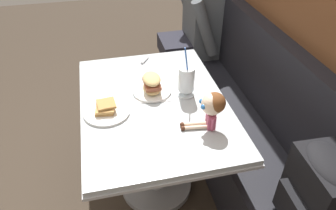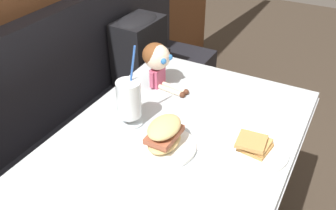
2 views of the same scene
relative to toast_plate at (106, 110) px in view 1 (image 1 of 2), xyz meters
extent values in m
plane|color=#382D23|center=(-0.04, 0.08, -0.76)|extent=(8.00, 8.00, 0.00)
cube|color=brown|center=(-0.04, 1.13, 0.44)|extent=(4.40, 0.08, 2.40)
cube|color=black|center=(-0.04, 0.85, -0.53)|extent=(2.60, 0.48, 0.45)
cube|color=black|center=(-0.04, 1.04, -0.03)|extent=(2.60, 0.10, 0.55)
cube|color=#B2BCC1|center=(-0.04, 0.26, -0.03)|extent=(1.10, 0.80, 0.03)
cube|color=#B7BABF|center=(-0.04, 0.26, -0.05)|extent=(1.11, 0.81, 0.02)
cylinder|color=#A5A8AD|center=(-0.04, 0.26, -0.39)|extent=(0.14, 0.14, 0.65)
cylinder|color=gray|center=(-0.04, 0.26, -0.74)|extent=(0.48, 0.48, 0.04)
cylinder|color=white|center=(0.00, 0.00, -0.01)|extent=(0.25, 0.25, 0.01)
cube|color=#B78447|center=(0.00, -0.01, 0.01)|extent=(0.11, 0.11, 0.01)
cube|color=tan|center=(0.00, -0.01, 0.02)|extent=(0.10, 0.10, 0.01)
cube|color=#B78447|center=(-0.01, 0.00, 0.04)|extent=(0.10, 0.10, 0.01)
cylinder|color=silver|center=(-0.06, 0.46, -0.01)|extent=(0.10, 0.10, 0.01)
cylinder|color=silver|center=(-0.06, 0.46, 0.01)|extent=(0.03, 0.03, 0.03)
cylinder|color=silver|center=(-0.06, 0.46, 0.09)|extent=(0.09, 0.09, 0.14)
cylinder|color=#E0DB6B|center=(-0.06, 0.46, 0.08)|extent=(0.08, 0.08, 0.12)
cylinder|color=blue|center=(-0.04, 0.45, 0.19)|extent=(0.02, 0.04, 0.22)
cube|color=white|center=(-0.13, 0.27, -0.01)|extent=(0.22, 0.22, 0.00)
cylinder|color=white|center=(-0.13, 0.27, -0.01)|extent=(0.22, 0.22, 0.01)
ellipsoid|color=tan|center=(-0.13, 0.27, 0.02)|extent=(0.15, 0.10, 0.04)
cube|color=#995138|center=(-0.13, 0.27, 0.05)|extent=(0.14, 0.09, 0.02)
ellipsoid|color=tan|center=(-0.13, 0.27, 0.08)|extent=(0.15, 0.10, 0.04)
cube|color=silver|center=(-0.40, 0.22, -0.01)|extent=(0.12, 0.10, 0.00)
cube|color=#B2B5BA|center=(-0.50, 0.29, -0.01)|extent=(0.08, 0.07, 0.01)
cube|color=#B74C6B|center=(0.23, 0.50, 0.03)|extent=(0.07, 0.05, 0.08)
sphere|color=beige|center=(0.23, 0.50, 0.12)|extent=(0.11, 0.11, 0.11)
ellipsoid|color=brown|center=(0.23, 0.51, 0.13)|extent=(0.12, 0.12, 0.10)
sphere|color=#2D6BB2|center=(0.20, 0.46, 0.13)|extent=(0.03, 0.03, 0.03)
sphere|color=#2D6BB2|center=(0.25, 0.45, 0.13)|extent=(0.03, 0.03, 0.03)
cylinder|color=beige|center=(0.21, 0.42, -0.01)|extent=(0.04, 0.12, 0.02)
cylinder|color=beige|center=(0.23, 0.42, -0.01)|extent=(0.04, 0.12, 0.02)
sphere|color=#4C2819|center=(0.20, 0.37, -0.01)|extent=(0.03, 0.03, 0.03)
sphere|color=#4C2819|center=(0.23, 0.36, -0.01)|extent=(0.03, 0.03, 0.03)
cylinder|color=#B74C6B|center=(0.19, 0.51, 0.03)|extent=(0.02, 0.02, 0.07)
cylinder|color=#B74C6B|center=(0.27, 0.50, 0.03)|extent=(0.02, 0.02, 0.07)
cube|color=black|center=(0.66, 0.87, -0.12)|extent=(0.31, 0.21, 0.38)
cube|color=black|center=(0.66, 0.75, -0.19)|extent=(0.21, 0.06, 0.17)
ellipsoid|color=black|center=(0.66, 0.87, 0.06)|extent=(0.29, 0.20, 0.07)
cube|color=#4C5156|center=(-1.08, 0.88, -0.02)|extent=(0.38, 0.24, 0.58)
cube|color=#23232D|center=(-1.08, 0.70, -0.24)|extent=(0.34, 0.36, 0.14)
cylinder|color=#4C5156|center=(-1.31, 0.83, 0.01)|extent=(0.09, 0.25, 0.48)
cylinder|color=#4C5156|center=(-0.85, 0.83, 0.01)|extent=(0.09, 0.25, 0.48)
camera|label=1|loc=(1.37, 0.02, 1.05)|focal=34.01mm
camera|label=2|loc=(-1.00, -0.21, 0.84)|focal=40.16mm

